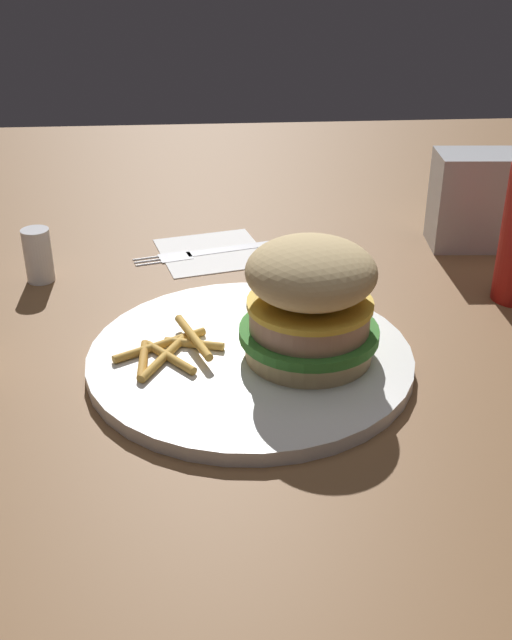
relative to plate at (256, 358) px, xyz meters
name	(u,v)px	position (x,y,z in m)	size (l,w,h in m)	color
ground_plane	(249,358)	(0.00, -0.01, -0.01)	(1.60, 1.60, 0.00)	brown
plate	(256,358)	(0.00, 0.00, 0.00)	(0.27, 0.27, 0.01)	white
sandwich	(310,301)	(-0.04, 0.01, 0.06)	(0.11, 0.11, 0.10)	tan
fries_pile	(171,350)	(0.07, 0.00, 0.01)	(0.09, 0.09, 0.01)	gold
napkin	(212,252)	(0.03, -0.24, -0.01)	(0.11, 0.11, 0.00)	white
fork	(210,250)	(0.03, -0.24, 0.00)	(0.17, 0.06, 0.00)	silver
napkin_dispenser	(474,200)	(-0.26, -0.24, 0.05)	(0.09, 0.06, 0.10)	#B7BABF
salt_shaker	(38,255)	(0.21, -0.18, 0.02)	(0.03, 0.03, 0.06)	white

